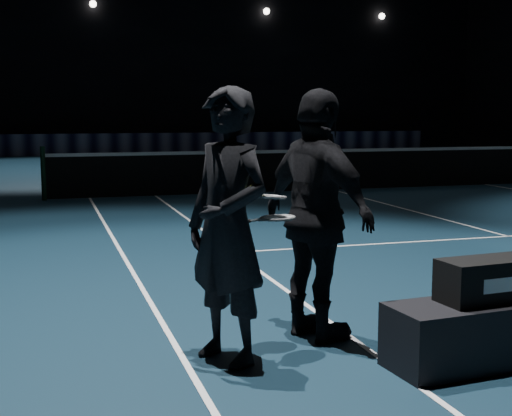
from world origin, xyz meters
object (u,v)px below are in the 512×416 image
Objects in this scene: racket_lower at (278,218)px; tennis_balls at (256,187)px; player_b at (318,216)px; racket_bag at (490,280)px; racket_upper at (269,197)px; player_a at (228,226)px; player_bench at (488,331)px.

tennis_balls reaches higher than racket_lower.
player_b is at bearing 19.44° from tennis_balls.
tennis_balls is at bearing 151.62° from racket_bag.
racket_upper is at bearing 84.22° from player_b.
tennis_balls is at bearing 80.92° from player_a.
player_bench is 12.65× the size of tennis_balls.
player_bench is 0.77× the size of player_a.
racket_bag is 6.32× the size of tennis_balls.
player_a reaches higher than racket_upper.
tennis_balls reaches higher than player_bench.
racket_bag is 0.39× the size of player_a.
racket_bag is 1.12× the size of racket_lower.
player_bench is 1.72m from racket_lower.
racket_lower is (-1.35, 0.73, 0.78)m from player_bench.
racket_upper is 5.67× the size of tennis_balls.
racket_upper is at bearing 147.13° from racket_bag.
racket_bag is at bearing -152.27° from player_b.
player_a is at bearing -180.00° from racket_lower.
racket_bag is at bearing -51.96° from racket_upper.
tennis_balls reaches higher than racket_bag.
racket_upper reaches higher than racket_lower.
racket_lower reaches higher than racket_bag.
player_a reaches higher than player_bench.
racket_bag is at bearing -23.55° from tennis_balls.
racket_upper reaches higher than racket_bag.
tennis_balls is (-1.54, 0.67, 1.02)m from player_bench.
racket_upper is at bearing 141.34° from racket_lower.
player_b is at bearing -9.08° from racket_upper.
tennis_balls is at bearing -170.43° from racket_upper.
racket_lower is (0.42, 0.15, 0.02)m from player_a.
racket_upper is at bearing 85.51° from player_a.
racket_bag is at bearing 41.84° from player_a.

